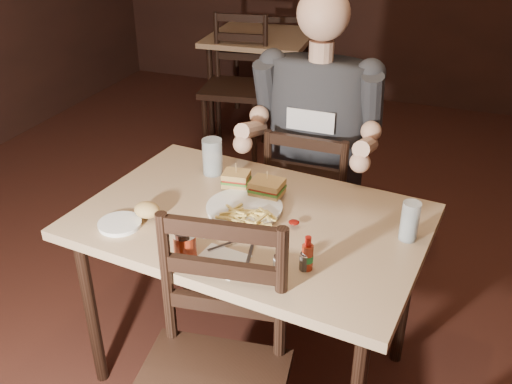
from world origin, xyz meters
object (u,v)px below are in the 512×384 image
(bg_table, at_px, (261,46))
(side_plate, at_px, (120,225))
(hot_sauce, at_px, (307,253))
(glass_left, at_px, (212,157))
(syrup_dispenser, at_px, (185,243))
(dinner_plate, at_px, (244,209))
(diner, at_px, (316,110))
(bg_chair_far, at_px, (282,60))
(main_table, at_px, (251,234))
(glass_right, at_px, (410,221))
(chair_far, at_px, (313,208))
(bg_chair_near, at_px, (235,88))

(bg_table, relative_size, side_plate, 5.58)
(hot_sauce, height_order, side_plate, hot_sauce)
(glass_left, relative_size, syrup_dispenser, 1.50)
(dinner_plate, relative_size, hot_sauce, 2.30)
(diner, xyz_separation_m, glass_left, (-0.35, -0.34, -0.14))
(bg_chair_far, bearing_deg, bg_table, 71.02)
(main_table, height_order, hot_sauce, hot_sauce)
(main_table, height_order, syrup_dispenser, syrup_dispenser)
(bg_table, relative_size, hot_sauce, 6.96)
(bg_table, bearing_deg, glass_right, -59.70)
(chair_far, distance_m, dinner_plate, 0.72)
(main_table, distance_m, glass_right, 0.58)
(main_table, relative_size, syrup_dispenser, 12.93)
(chair_far, xyz_separation_m, diner, (-0.00, -0.05, 0.53))
(syrup_dispenser, xyz_separation_m, side_plate, (-0.31, 0.08, -0.05))
(syrup_dispenser, bearing_deg, bg_chair_far, 109.10)
(bg_table, height_order, diner, diner)
(bg_chair_far, distance_m, bg_chair_near, 1.10)
(bg_chair_near, distance_m, glass_right, 2.53)
(bg_chair_near, distance_m, syrup_dispenser, 2.54)
(hot_sauce, distance_m, side_plate, 0.70)
(diner, distance_m, syrup_dispenser, 0.95)
(bg_chair_far, height_order, glass_right, glass_right)
(diner, xyz_separation_m, dinner_plate, (-0.11, -0.58, -0.21))
(side_plate, bearing_deg, bg_table, 100.26)
(diner, bearing_deg, syrup_dispenser, -100.77)
(diner, relative_size, glass_left, 6.61)
(main_table, distance_m, chair_far, 0.71)
(bg_table, relative_size, dinner_plate, 3.03)
(chair_far, height_order, dinner_plate, chair_far)
(chair_far, xyz_separation_m, bg_chair_near, (-1.00, 1.40, 0.04))
(glass_left, distance_m, glass_right, 0.87)
(bg_chair_far, distance_m, dinner_plate, 3.28)
(diner, relative_size, hot_sauce, 8.39)
(bg_chair_near, relative_size, glass_right, 6.96)
(side_plate, bearing_deg, glass_right, 16.25)
(chair_far, height_order, bg_chair_near, bg_chair_near)
(glass_left, bearing_deg, bg_chair_near, 110.04)
(main_table, relative_size, bg_chair_near, 1.34)
(main_table, xyz_separation_m, bg_table, (-0.94, 2.62, -0.01))
(main_table, distance_m, side_plate, 0.48)
(chair_far, xyz_separation_m, dinner_plate, (-0.11, -0.63, 0.32))
(bg_chair_near, bearing_deg, bg_chair_far, 80.98)
(main_table, bearing_deg, bg_table, 109.66)
(bg_chair_near, relative_size, dinner_plate, 3.57)
(bg_chair_far, height_order, glass_left, glass_left)
(main_table, height_order, bg_table, same)
(bg_table, bearing_deg, bg_chair_far, 90.00)
(main_table, distance_m, bg_chair_near, 2.28)
(bg_chair_near, relative_size, side_plate, 6.56)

